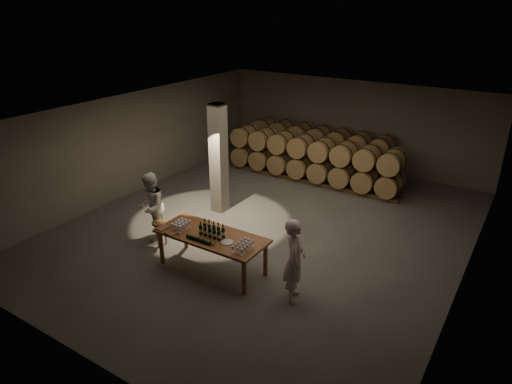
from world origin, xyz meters
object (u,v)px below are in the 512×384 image
Objects in this scene: notebook_near at (171,233)px; person_woman at (151,207)px; stool at (160,226)px; plate at (227,242)px; tasting_table at (212,239)px; bottle_cluster at (212,231)px; person_man at (294,260)px.

notebook_near is 1.61m from person_woman.
plate is at bearing -7.14° from stool.
person_woman is at bearing 171.01° from plate.
bottle_cluster is (0.04, -0.03, 0.22)m from tasting_table.
stool is 0.35× the size of person_woman.
notebook_near is at bearing -32.27° from stool.
plate is at bearing 66.60° from person_man.
person_woman is at bearing 58.49° from person_man.
person_woman is at bearing 170.84° from bottle_cluster.
person_woman reaches higher than tasting_table.
tasting_table is 1.43× the size of person_woman.
notebook_near is at bearing 27.50° from person_woman.
stool is at bearing 173.11° from bottle_cluster.
tasting_table is 2.25m from person_woman.
person_woman is at bearing 171.44° from tasting_table.
notebook_near is 0.15× the size of person_man.
tasting_table is 4.06× the size of stool.
stool is at bearing 172.86° from plate.
stool is at bearing 60.07° from person_man.
person_woman is (-2.26, 0.36, -0.11)m from bottle_cluster.
notebook_near reaches higher than tasting_table.
notebook_near is 0.42× the size of stool.
plate is (0.52, -0.10, 0.11)m from tasting_table.
bottle_cluster is at bearing -35.51° from tasting_table.
bottle_cluster reaches higher than stool.
person_man is at bearing 18.47° from notebook_near.
bottle_cluster is 0.33× the size of person_woman.
person_man is at bearing 52.18° from person_woman.
notebook_near is at bearing 71.57° from person_man.
person_man reaches higher than plate.
tasting_table is at bearing 169.20° from plate.
bottle_cluster is at bearing 63.87° from person_man.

